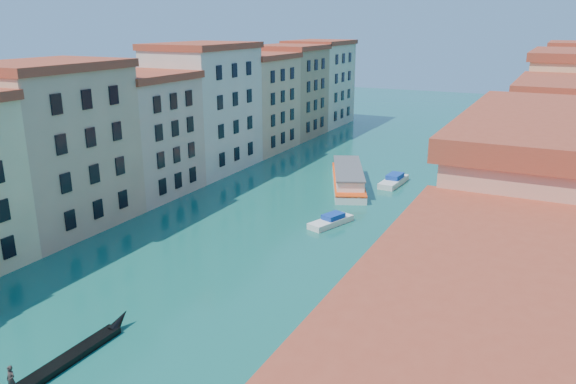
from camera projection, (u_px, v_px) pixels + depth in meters
left_bank_palazzos at (182, 118)px, 88.64m from camera, size 12.80×128.40×21.00m
right_bank_palazzos at (576, 152)px, 65.11m from camera, size 12.80×128.40×21.00m
quay at (495, 217)px, 71.21m from camera, size 4.00×140.00×1.00m
mooring_poles_right at (392, 349)px, 41.20m from camera, size 1.44×54.24×3.20m
vaporetto_far at (348, 177)px, 86.32m from camera, size 11.71×19.58×2.89m
gondola_fore at (65, 359)px, 41.46m from camera, size 1.39×13.62×2.72m
gondola_right at (340, 365)px, 40.84m from camera, size 5.02×10.15×2.14m
gondola_far at (403, 228)px, 67.84m from camera, size 3.34×13.19×1.88m
motorboat_mid at (331, 221)px, 69.92m from camera, size 4.09×6.81×1.35m
motorboat_far at (394, 180)px, 87.21m from camera, size 2.89×7.75×1.58m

